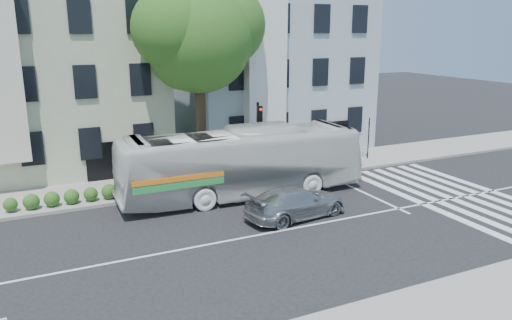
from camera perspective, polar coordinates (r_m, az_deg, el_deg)
ground at (r=20.39m, az=1.89°, el=-8.28°), size 120.00×120.00×0.00m
sidewalk_far at (r=27.30m, az=-5.80°, el=-2.18°), size 80.00×4.00×0.15m
building_left at (r=31.82m, az=-22.61°, el=9.14°), size 12.00×10.00×11.00m
building_right at (r=35.41m, az=0.96°, el=10.69°), size 12.00×10.00×11.00m
street_tree at (r=26.86m, az=-6.65°, el=14.32°), size 7.30×5.90×11.10m
bus at (r=24.27m, az=-1.59°, el=-0.29°), size 3.20×12.22×3.38m
sedan at (r=21.82m, az=4.60°, el=-4.83°), size 2.54×4.94×1.37m
hedge at (r=24.74m, az=-16.42°, el=-3.48°), size 8.33×3.48×0.70m
traffic_signal at (r=27.18m, az=0.30°, el=3.51°), size 0.43×0.53×4.17m
fire_hydrant at (r=32.33m, az=12.24°, el=0.98°), size 0.37×0.21×0.66m
far_sign_pole at (r=31.73m, az=12.72°, el=3.06°), size 0.46×0.21×2.56m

